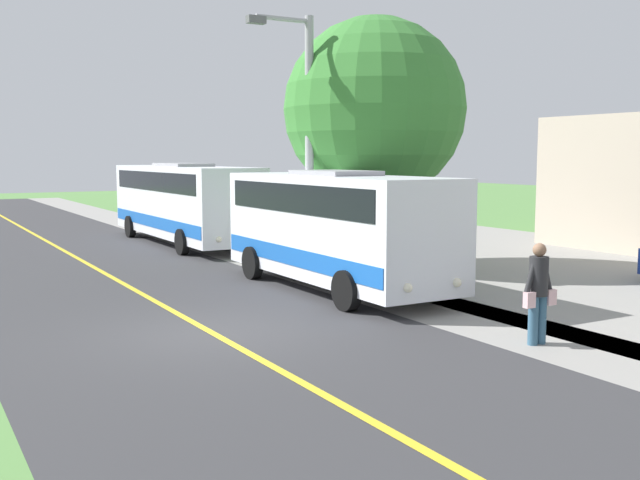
# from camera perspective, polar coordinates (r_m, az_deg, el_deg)

# --- Properties ---
(ground_plane) EXTENTS (120.00, 120.00, 0.00)m
(ground_plane) POSITION_cam_1_polar(r_m,az_deg,el_deg) (14.43, -8.39, -7.05)
(ground_plane) COLOR #548442
(road_surface) EXTENTS (8.00, 100.00, 0.01)m
(road_surface) POSITION_cam_1_polar(r_m,az_deg,el_deg) (14.43, -8.39, -7.04)
(road_surface) COLOR #333335
(road_surface) RESTS_ON ground
(sidewalk) EXTENTS (2.40, 100.00, 0.01)m
(sidewalk) POSITION_cam_1_polar(r_m,az_deg,el_deg) (16.97, 8.24, -5.00)
(sidewalk) COLOR gray
(sidewalk) RESTS_ON ground
(road_centre_line) EXTENTS (0.16, 100.00, 0.00)m
(road_centre_line) POSITION_cam_1_polar(r_m,az_deg,el_deg) (14.43, -8.39, -7.02)
(road_centre_line) COLOR gold
(road_centre_line) RESTS_ON ground
(shuttle_bus_front) EXTENTS (2.59, 8.00, 3.00)m
(shuttle_bus_front) POSITION_cam_1_polar(r_m,az_deg,el_deg) (18.66, 1.15, 1.21)
(shuttle_bus_front) COLOR white
(shuttle_bus_front) RESTS_ON ground
(transit_bus_rear) EXTENTS (2.65, 10.49, 3.10)m
(transit_bus_rear) POSITION_cam_1_polar(r_m,az_deg,el_deg) (29.02, -10.48, 3.08)
(transit_bus_rear) COLOR white
(transit_bus_rear) RESTS_ON ground
(pedestrian_with_bags) EXTENTS (0.72, 0.34, 1.83)m
(pedestrian_with_bags) POSITION_cam_1_polar(r_m,az_deg,el_deg) (13.76, 16.45, -3.70)
(pedestrian_with_bags) COLOR #335972
(pedestrian_with_bags) RESTS_ON ground
(street_light_pole) EXTENTS (1.97, 0.24, 7.18)m
(street_light_pole) POSITION_cam_1_polar(r_m,az_deg,el_deg) (20.76, -1.16, 8.21)
(street_light_pole) COLOR #9E9EA3
(street_light_pole) RESTS_ON ground
(tree_curbside) EXTENTS (5.42, 5.42, 7.46)m
(tree_curbside) POSITION_cam_1_polar(r_m,az_deg,el_deg) (22.39, 4.22, 9.99)
(tree_curbside) COLOR #4C3826
(tree_curbside) RESTS_ON ground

